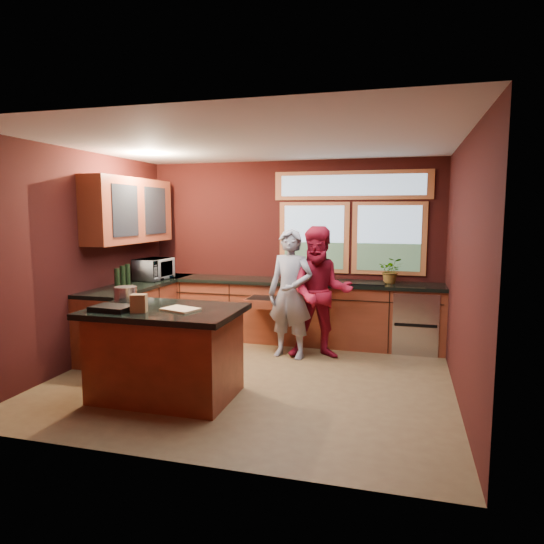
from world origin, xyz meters
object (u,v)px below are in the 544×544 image
at_px(person_grey, 290,294).
at_px(person_red, 320,293).
at_px(stock_pot, 126,295).
at_px(cutting_board, 180,309).
at_px(island, 166,352).

height_order(person_grey, person_red, person_red).
distance_m(person_grey, stock_pot, 2.16).
xyz_separation_m(person_red, stock_pot, (-1.87, -1.64, 0.16)).
xyz_separation_m(cutting_board, stock_pot, (-0.75, 0.20, 0.08)).
xyz_separation_m(person_grey, cutting_board, (-0.73, -1.76, 0.10)).
bearing_deg(stock_pot, person_grey, 46.51).
distance_m(person_red, stock_pot, 2.49).
distance_m(person_red, cutting_board, 2.16).
bearing_deg(person_grey, cutting_board, -101.82).
relative_size(person_red, stock_pot, 7.29).
relative_size(person_grey, person_red, 0.98).
relative_size(island, person_grey, 0.91).
height_order(person_grey, cutting_board, person_grey).
relative_size(person_grey, cutting_board, 4.89).
distance_m(person_grey, cutting_board, 1.91).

